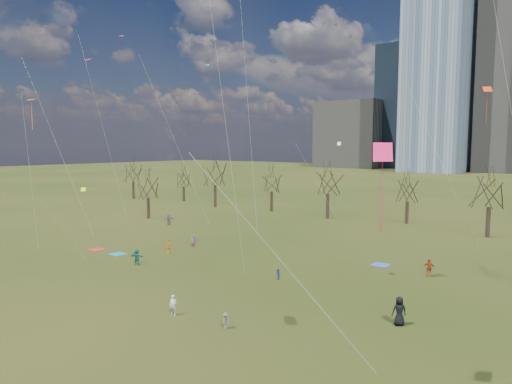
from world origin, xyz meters
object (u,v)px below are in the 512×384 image
Objects in this scene: person_1 at (173,305)px; person_4 at (169,247)px; blanket_teal at (118,254)px; blanket_crimson at (97,249)px; blanket_navy at (380,265)px.

person_4 is at bearing 113.90° from person_1.
person_1 is 0.90× the size of person_4.
blanket_teal is 3.80m from blanket_crimson.
blanket_teal is 5.61m from person_4.
blanket_navy is (24.52, 13.29, 0.00)m from blanket_teal.
blanket_teal is at bearing -151.54° from blanket_navy.
person_4 reaches higher than blanket_navy.
person_1 reaches higher than blanket_navy.
blanket_navy is 1.11× the size of person_1.
blanket_navy and blanket_crimson have the same top height.
person_4 reaches higher than person_1.
blanket_crimson is (-3.80, -0.14, 0.00)m from blanket_teal.
blanket_teal is 20.36m from person_1.
blanket_navy is at bearing 48.79° from person_1.
person_4 is (-20.22, -9.77, 0.78)m from blanket_navy.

